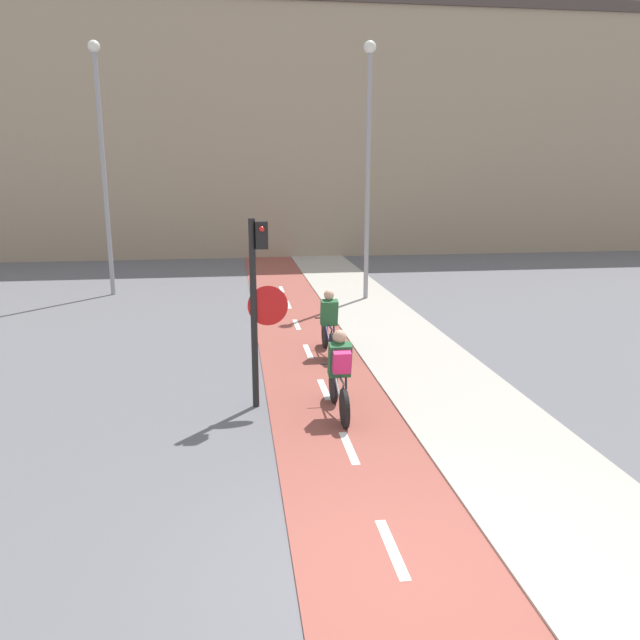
# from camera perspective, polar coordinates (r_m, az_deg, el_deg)

# --- Properties ---
(ground_plane) EXTENTS (120.00, 120.00, 0.00)m
(ground_plane) POSITION_cam_1_polar(r_m,az_deg,el_deg) (6.72, 7.72, -22.48)
(ground_plane) COLOR #5B5B60
(bike_lane) EXTENTS (2.14, 60.00, 0.02)m
(bike_lane) POSITION_cam_1_polar(r_m,az_deg,el_deg) (6.72, 7.70, -22.36)
(bike_lane) COLOR brown
(bike_lane) RESTS_ON ground_plane
(sidewalk_strip) EXTENTS (2.40, 60.00, 0.05)m
(sidewalk_strip) POSITION_cam_1_polar(r_m,az_deg,el_deg) (7.56, 25.55, -19.07)
(sidewalk_strip) COLOR #A8A399
(sidewalk_strip) RESTS_ON ground_plane
(building_row_background) EXTENTS (60.00, 5.20, 11.49)m
(building_row_background) POSITION_cam_1_polar(r_m,az_deg,el_deg) (31.41, -5.27, 16.78)
(building_row_background) COLOR gray
(building_row_background) RESTS_ON ground_plane
(traffic_light_pole) EXTENTS (0.67, 0.25, 3.19)m
(traffic_light_pole) POSITION_cam_1_polar(r_m,az_deg,el_deg) (10.30, -5.65, 2.48)
(traffic_light_pole) COLOR black
(traffic_light_pole) RESTS_ON ground_plane
(street_lamp_far) EXTENTS (0.36, 0.36, 7.71)m
(street_lamp_far) POSITION_cam_1_polar(r_m,az_deg,el_deg) (21.07, -19.32, 14.70)
(street_lamp_far) COLOR gray
(street_lamp_far) RESTS_ON ground_plane
(street_lamp_sidewalk) EXTENTS (0.36, 0.36, 7.55)m
(street_lamp_sidewalk) POSITION_cam_1_polar(r_m,az_deg,el_deg) (19.19, 4.42, 15.32)
(street_lamp_sidewalk) COLOR gray
(street_lamp_sidewalk) RESTS_ON ground_plane
(cyclist_near) EXTENTS (0.46, 1.73, 1.45)m
(cyclist_near) POSITION_cam_1_polar(r_m,az_deg,el_deg) (10.17, 1.79, -5.03)
(cyclist_near) COLOR black
(cyclist_near) RESTS_ON ground_plane
(cyclist_far) EXTENTS (0.46, 1.72, 1.45)m
(cyclist_far) POSITION_cam_1_polar(r_m,az_deg,el_deg) (13.50, 0.81, -0.53)
(cyclist_far) COLOR black
(cyclist_far) RESTS_ON ground_plane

